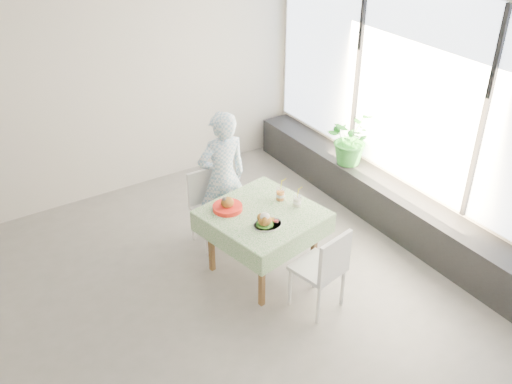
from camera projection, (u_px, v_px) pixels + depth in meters
floor at (177, 309)px, 5.61m from camera, size 6.00×6.00×0.00m
ceiling at (149, 21)px, 4.16m from camera, size 6.00×6.00×0.00m
wall_back at (74, 95)px, 6.68m from camera, size 6.00×0.02×2.80m
wall_front at (361, 384)px, 3.08m from camera, size 6.00×0.02×2.80m
wall_right at (414, 111)px, 6.27m from camera, size 0.02×5.00×2.80m
window_pane at (415, 90)px, 6.13m from camera, size 0.01×4.80×2.18m
window_ledge at (388, 205)px, 6.77m from camera, size 0.40×4.80×0.50m
cafe_table at (263, 235)px, 5.88m from camera, size 1.22×1.22×0.74m
chair_far at (213, 222)px, 6.42m from camera, size 0.42×0.42×0.86m
chair_near at (318, 283)px, 5.51m from camera, size 0.50×0.50×0.90m
diner at (223, 178)px, 6.24m from camera, size 0.59×0.41×1.57m
main_dish at (266, 222)px, 5.50m from camera, size 0.29×0.29×0.15m
juice_cup_orange at (280, 194)px, 5.91m from camera, size 0.10×0.10×0.27m
juice_cup_lemonade at (297, 201)px, 5.81m from camera, size 0.09×0.09×0.24m
second_dish at (227, 206)px, 5.75m from camera, size 0.30×0.30×0.14m
potted_plant at (349, 138)px, 7.00m from camera, size 0.79×0.78×0.66m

